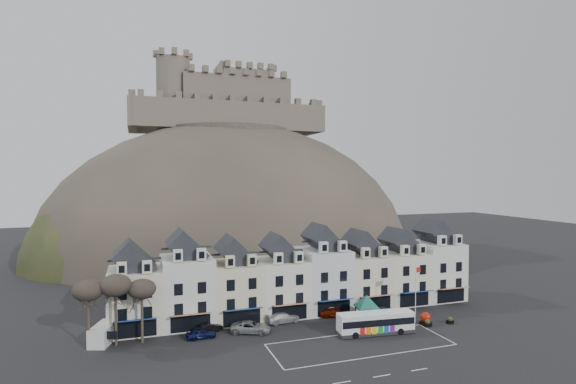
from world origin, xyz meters
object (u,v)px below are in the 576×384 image
object	(u,v)px
car_white	(283,317)
car_charcoal	(383,312)
bus_shelter	(367,301)
car_black	(208,328)
white_van	(104,334)
car_navy	(201,334)
bus	(376,322)
flagpole	(416,290)
car_silver	(251,327)
red_buoy	(426,318)
car_maroon	(334,311)

from	to	relation	value
car_white	car_charcoal	world-z (taller)	car_charcoal
bus_shelter	car_black	size ratio (longest dim) A/B	1.59
white_van	car_navy	distance (m)	11.75
bus	white_van	xyz separation A→B (m)	(-33.03, 8.11, -0.45)
flagpole	car_charcoal	size ratio (longest dim) A/B	1.69
car_charcoal	bus_shelter	bearing A→B (deg)	101.81
bus	car_navy	distance (m)	22.30
white_van	car_silver	xyz separation A→B (m)	(17.87, -2.50, -0.38)
flagpole	car_white	size ratio (longest dim) A/B	1.58
bus	car_silver	xyz separation A→B (m)	(-15.15, 5.61, -0.83)
bus_shelter	red_buoy	world-z (taller)	bus_shelter
car_black	car_silver	world-z (taller)	car_silver
bus_shelter	car_silver	distance (m)	16.45
white_van	car_silver	world-z (taller)	white_van
car_silver	flagpole	bearing A→B (deg)	-76.57
bus_shelter	flagpole	world-z (taller)	flagpole
flagpole	car_charcoal	bearing A→B (deg)	132.29
car_navy	car_silver	xyz separation A→B (m)	(6.40, -0.02, 0.10)
car_black	car_white	world-z (taller)	car_white
red_buoy	white_van	world-z (taller)	white_van
flagpole	car_silver	distance (m)	23.30
white_van	car_maroon	size ratio (longest dim) A/B	1.15
car_maroon	car_charcoal	bearing A→B (deg)	-97.14
white_van	car_navy	size ratio (longest dim) A/B	1.42
bus_shelter	red_buoy	size ratio (longest dim) A/B	3.37
bus	car_black	distance (m)	21.69
red_buoy	car_maroon	size ratio (longest dim) A/B	0.38
bus_shelter	car_silver	bearing A→B (deg)	-173.85
white_van	car_charcoal	size ratio (longest dim) A/B	1.12
car_silver	car_white	bearing A→B (deg)	-42.22
car_silver	car_maroon	distance (m)	13.22
white_van	car_navy	bearing A→B (deg)	6.28
flagpole	car_navy	size ratio (longest dim) A/B	2.14
car_white	car_maroon	xyz separation A→B (m)	(7.80, -0.08, 0.05)
bus	car_charcoal	distance (m)	7.18
red_buoy	car_black	size ratio (longest dim) A/B	0.47
red_buoy	car_charcoal	world-z (taller)	red_buoy
car_silver	red_buoy	bearing A→B (deg)	-79.53
car_navy	car_white	xyz separation A→B (m)	(11.60, 2.48, 0.10)
white_van	car_maroon	world-z (taller)	white_van
car_white	car_charcoal	bearing A→B (deg)	-108.14
bus	car_white	bearing A→B (deg)	146.74
car_maroon	bus	bearing A→B (deg)	-151.90
red_buoy	car_navy	bearing A→B (deg)	170.78
white_van	car_navy	world-z (taller)	white_van
car_charcoal	white_van	bearing A→B (deg)	76.57
flagpole	car_silver	bearing A→B (deg)	171.32
flagpole	car_charcoal	xyz separation A→B (m)	(-3.16, 3.47, -3.74)
car_silver	car_white	size ratio (longest dim) A/B	1.03
red_buoy	car_black	world-z (taller)	red_buoy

